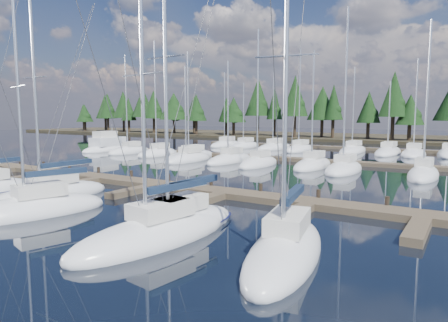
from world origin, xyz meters
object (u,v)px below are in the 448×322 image
Objects in this scene: front_sailboat_3 at (34,210)px; front_sailboat_5 at (154,235)px; front_sailboat_4 at (175,227)px; front_sailboat_6 at (285,251)px; front_sailboat_2 at (48,196)px; motor_yacht_left at (108,147)px; main_dock at (154,186)px.

front_sailboat_3 is 8.78m from front_sailboat_5.
front_sailboat_4 is 1.06× the size of front_sailboat_6.
front_sailboat_4 is 1.34m from front_sailboat_5.
front_sailboat_4 is 1.12× the size of front_sailboat_5.
motor_yacht_left is (-24.76, 27.08, 0.25)m from front_sailboat_2.
main_dock is at bearing 65.15° from front_sailboat_2.
motor_yacht_left is at bearing 143.77° from main_dock.
main_dock is 3.48× the size of front_sailboat_3.
front_sailboat_3 is at bearing -44.83° from front_sailboat_2.
front_sailboat_2 is 1.12× the size of front_sailboat_3.
main_dock is 4.34× the size of motor_yacht_left.
front_sailboat_5 is 46.92m from motor_yacht_left.
front_sailboat_3 is 0.98× the size of front_sailboat_5.
main_dock is 11.65m from front_sailboat_4.
front_sailboat_2 is 36.69m from motor_yacht_left.
motor_yacht_left is at bearing 141.95° from front_sailboat_4.
main_dock is 12.59m from front_sailboat_5.
front_sailboat_4 reaches higher than front_sailboat_6.
main_dock is at bearing 136.58° from front_sailboat_4.
front_sailboat_5 is (8.42, -9.35, 0.08)m from main_dock.
front_sailboat_4 is (8.46, -8.01, 0.09)m from main_dock.
front_sailboat_5 is 1.27× the size of motor_yacht_left.
front_sailboat_2 reaches higher than front_sailboat_5.
front_sailboat_3 is 0.87× the size of front_sailboat_4.
front_sailboat_5 is at bearing -169.10° from front_sailboat_6.
main_dock is 3.22× the size of front_sailboat_6.
main_dock is 34.53m from motor_yacht_left.
front_sailboat_6 is (5.66, 1.09, 0.02)m from front_sailboat_5.
front_sailboat_3 is 40.54m from motor_yacht_left.
front_sailboat_4 reaches higher than front_sailboat_5.
front_sailboat_2 is at bearing 173.39° from front_sailboat_4.
front_sailboat_5 is (-0.04, -1.34, -0.02)m from front_sailboat_4.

